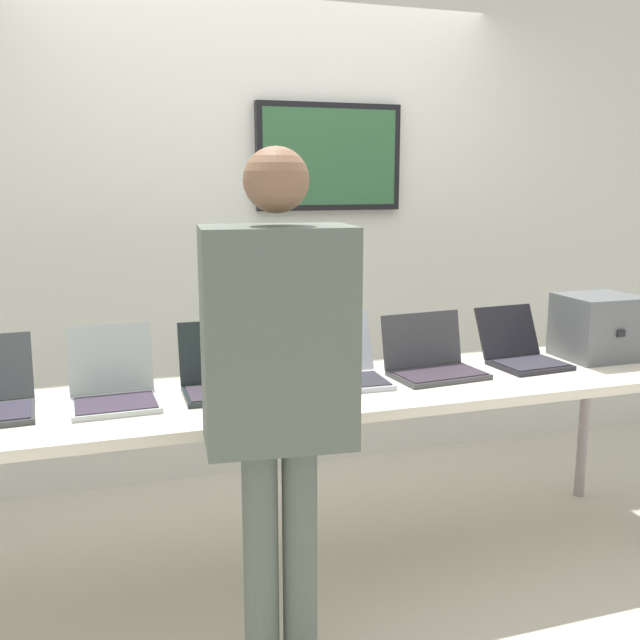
# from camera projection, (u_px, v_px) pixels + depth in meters

# --- Properties ---
(ground) EXTENTS (8.00, 8.00, 0.04)m
(ground) POSITION_uv_depth(u_px,v_px,m) (332.00, 569.00, 3.05)
(ground) COLOR beige
(back_wall) EXTENTS (8.00, 0.11, 2.77)m
(back_wall) POSITION_uv_depth(u_px,v_px,m) (265.00, 219.00, 3.83)
(back_wall) COLOR silver
(back_wall) RESTS_ON ground
(workbench) EXTENTS (3.06, 0.70, 0.78)m
(workbench) POSITION_uv_depth(u_px,v_px,m) (333.00, 399.00, 2.90)
(workbench) COLOR #EEE4CC
(workbench) RESTS_ON ground
(equipment_box) EXTENTS (0.33, 0.31, 0.29)m
(equipment_box) POSITION_uv_depth(u_px,v_px,m) (597.00, 327.00, 3.33)
(equipment_box) COLOR slate
(equipment_box) RESTS_ON workbench
(laptop_station_1) EXTENTS (0.32, 0.33, 0.28)m
(laptop_station_1) POSITION_uv_depth(u_px,v_px,m) (114.00, 387.00, 2.67)
(laptop_station_1) COLOR #ADB7B3
(laptop_station_1) RESTS_ON workbench
(laptop_station_2) EXTENTS (0.39, 0.33, 0.26)m
(laptop_station_2) POSITION_uv_depth(u_px,v_px,m) (231.00, 376.00, 2.82)
(laptop_station_2) COLOR #1F2829
(laptop_station_2) RESTS_ON workbench
(laptop_station_3) EXTENTS (0.37, 0.39, 0.26)m
(laptop_station_3) POSITION_uv_depth(u_px,v_px,m) (339.00, 367.00, 2.96)
(laptop_station_3) COLOR #ABAEB8
(laptop_station_3) RESTS_ON workbench
(laptop_station_4) EXTENTS (0.40, 0.32, 0.25)m
(laptop_station_4) POSITION_uv_depth(u_px,v_px,m) (432.00, 361.00, 3.06)
(laptop_station_4) COLOR #39393D
(laptop_station_4) RESTS_ON workbench
(laptop_station_5) EXTENTS (0.33, 0.37, 0.24)m
(laptop_station_5) POSITION_uv_depth(u_px,v_px,m) (521.00, 352.00, 3.23)
(laptop_station_5) COLOR black
(laptop_station_5) RESTS_ON workbench
(person) EXTENTS (0.48, 0.62, 1.69)m
(person) POSITION_uv_depth(u_px,v_px,m) (278.00, 376.00, 2.15)
(person) COLOR #576055
(person) RESTS_ON ground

